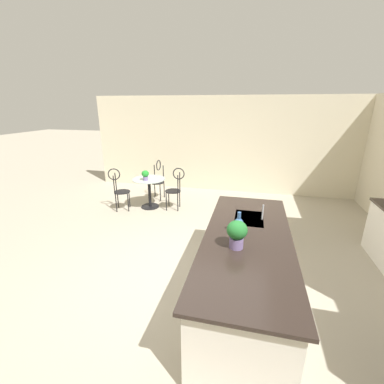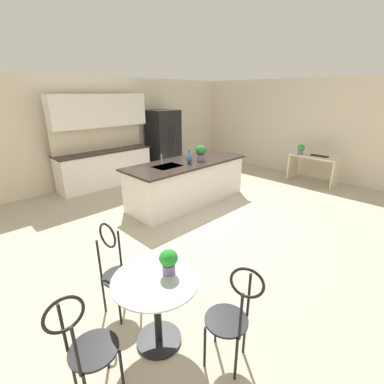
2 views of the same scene
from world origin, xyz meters
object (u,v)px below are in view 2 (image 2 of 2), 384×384
Objects in this scene: potted_plant_on_table at (169,260)px; vase_on_counter at (189,158)px; chair_by_island at (84,343)px; bistro_table at (157,305)px; refrigerator at (164,142)px; chair_near_window at (116,265)px; keyboard at (319,156)px; chair_toward_desk at (233,312)px; writing_desk at (314,164)px; potted_plant_counter_near at (201,152)px; potted_plant_on_desk at (301,149)px.

potted_plant_on_table is 3.46m from vase_on_counter.
chair_by_island is at bearing -145.18° from vase_on_counter.
bistro_table is 0.45m from potted_plant_on_table.
refrigerator is 1.77× the size of chair_by_island.
chair_near_window reaches higher than bistro_table.
keyboard is at bearing 8.73° from bistro_table.
vase_on_counter is at bearing 34.82° from chair_by_island.
potted_plant_on_table is (-5.97, -0.96, 0.12)m from keyboard.
chair_toward_desk reaches higher than keyboard.
chair_near_window is at bearing 46.38° from chair_by_island.
chair_toward_desk is 5.99m from keyboard.
chair_near_window is at bearing -148.62° from vase_on_counter.
potted_plant_counter_near is (-3.05, 1.28, 0.60)m from writing_desk.
bistro_table is 0.77× the size of chair_toward_desk.
potted_plant_on_table is at bearing -170.86° from keyboard.
refrigerator reaches higher than chair_near_window.
keyboard is 3.70m from vase_on_counter.
potted_plant_counter_near reaches higher than potted_plant_on_table.
refrigerator is at bearing 51.27° from potted_plant_on_table.
bistro_table is 3.31× the size of potted_plant_on_table.
potted_plant_counter_near is at bearing 37.36° from bistro_table.
bistro_table is 3.60m from vase_on_counter.
bistro_table is at bearing -86.63° from chair_near_window.
chair_toward_desk reaches higher than potted_plant_on_desk.
chair_near_window and chair_toward_desk have the same top height.
potted_plant_on_desk is (2.93, -0.93, -0.21)m from potted_plant_counter_near.
vase_on_counter is at bearing 164.17° from potted_plant_on_desk.
potted_plant_on_desk is at bearing -58.87° from refrigerator.
bistro_table is at bearing 3.03° from chair_by_island.
chair_toward_desk is 6.00m from writing_desk.
chair_by_island is 4.15m from vase_on_counter.
potted_plant_on_table is at bearing -8.97° from bistro_table.
potted_plant_on_desk is at bearing 13.10° from bistro_table.
writing_desk is (2.14, -3.69, -0.41)m from refrigerator.
chair_by_island is at bearing -171.84° from keyboard.
keyboard is (6.15, 0.28, 0.18)m from chair_near_window.
refrigerator is 7.61× the size of potted_plant_on_table.
bistro_table is 0.77× the size of chair_near_window.
potted_plant_on_desk is (5.97, 1.39, 0.45)m from bistro_table.
chair_by_island is 6.88m from keyboard.
chair_by_island is 2.37× the size of keyboard.
potted_plant_counter_near is (-0.91, -2.41, 0.19)m from refrigerator.
bistro_table is at bearing -129.86° from refrigerator.
writing_desk is 2.73× the size of keyboard.
keyboard is at bearing -60.35° from refrigerator.
chair_near_window is (-3.99, -4.07, -0.35)m from refrigerator.
refrigerator is 5.71m from chair_near_window.
potted_plant_on_desk is 3.41m from vase_on_counter.
chair_by_island is at bearing -147.77° from potted_plant_counter_near.
potted_plant_on_table is 0.84× the size of vase_on_counter.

